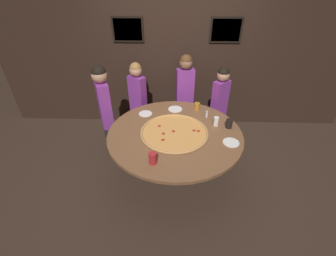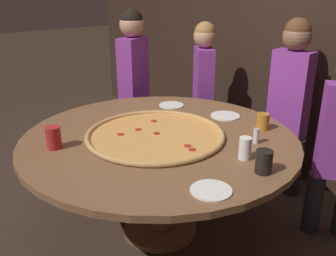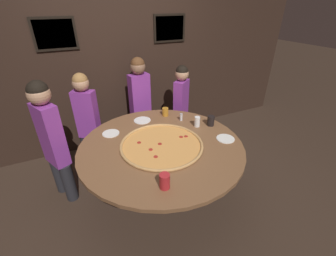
% 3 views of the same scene
% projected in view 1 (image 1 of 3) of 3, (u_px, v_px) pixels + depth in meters
% --- Properties ---
extents(ground_plane, '(24.00, 24.00, 0.00)m').
position_uv_depth(ground_plane, '(174.00, 172.00, 3.42)').
color(ground_plane, '#38281E').
extents(back_wall, '(6.40, 0.08, 2.60)m').
position_uv_depth(back_wall, '(176.00, 57.00, 3.93)').
color(back_wall, black).
rests_on(back_wall, ground_plane).
extents(dining_table, '(1.80, 1.80, 0.74)m').
position_uv_depth(dining_table, '(175.00, 138.00, 3.07)').
color(dining_table, brown).
rests_on(dining_table, ground_plane).
extents(giant_pizza, '(0.91, 0.91, 0.03)m').
position_uv_depth(giant_pizza, '(174.00, 132.00, 2.97)').
color(giant_pizza, '#E0994C').
rests_on(giant_pizza, dining_table).
extents(drink_cup_far_right, '(0.09, 0.09, 0.13)m').
position_uv_depth(drink_cup_far_right, '(229.00, 124.00, 3.06)').
color(drink_cup_far_right, black).
rests_on(drink_cup_far_right, dining_table).
extents(drink_cup_front_edge, '(0.08, 0.08, 0.11)m').
position_uv_depth(drink_cup_front_edge, '(197.00, 106.00, 3.48)').
color(drink_cup_front_edge, '#BC7A23').
rests_on(drink_cup_front_edge, dining_table).
extents(drink_cup_by_shaker, '(0.07, 0.07, 0.13)m').
position_uv_depth(drink_cup_by_shaker, '(216.00, 121.00, 3.10)').
color(drink_cup_by_shaker, white).
rests_on(drink_cup_by_shaker, dining_table).
extents(drink_cup_beside_pizza, '(0.09, 0.09, 0.14)m').
position_uv_depth(drink_cup_beside_pizza, '(153.00, 158.00, 2.46)').
color(drink_cup_beside_pizza, '#B22328').
rests_on(drink_cup_beside_pizza, dining_table).
extents(white_plate_near_front, '(0.22, 0.22, 0.01)m').
position_uv_depth(white_plate_near_front, '(175.00, 109.00, 3.51)').
color(white_plate_near_front, white).
rests_on(white_plate_near_front, dining_table).
extents(white_plate_far_back, '(0.20, 0.20, 0.01)m').
position_uv_depth(white_plate_far_back, '(145.00, 114.00, 3.40)').
color(white_plate_far_back, white).
rests_on(white_plate_far_back, dining_table).
extents(white_plate_beside_cup, '(0.20, 0.20, 0.01)m').
position_uv_depth(white_plate_beside_cup, '(231.00, 143.00, 2.80)').
color(white_plate_beside_cup, white).
rests_on(white_plate_beside_cup, dining_table).
extents(condiment_shaker, '(0.04, 0.04, 0.10)m').
position_uv_depth(condiment_shaker, '(207.00, 114.00, 3.30)').
color(condiment_shaker, silver).
rests_on(condiment_shaker, dining_table).
extents(diner_far_right, '(0.33, 0.30, 1.32)m').
position_uv_depth(diner_far_right, '(220.00, 101.00, 3.74)').
color(diner_far_right, '#232328').
rests_on(diner_far_right, ground_plane).
extents(diner_far_left, '(0.35, 0.29, 1.36)m').
position_uv_depth(diner_far_left, '(138.00, 97.00, 3.83)').
color(diner_far_left, '#232328').
rests_on(diner_far_left, ground_plane).
extents(diner_centre_back, '(0.28, 0.39, 1.46)m').
position_uv_depth(diner_centre_back, '(105.00, 107.00, 3.40)').
color(diner_centre_back, '#232328').
rests_on(diner_centre_back, ground_plane).
extents(diner_side_left, '(0.37, 0.22, 1.44)m').
position_uv_depth(diner_side_left, '(185.00, 90.00, 3.93)').
color(diner_side_left, '#232328').
rests_on(diner_side_left, ground_plane).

